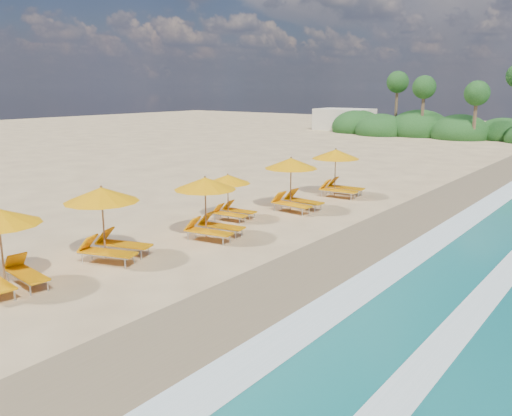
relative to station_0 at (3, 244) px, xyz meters
name	(u,v)px	position (x,y,z in m)	size (l,w,h in m)	color
ground	(256,239)	(2.55, 8.36, -1.35)	(160.00, 160.00, 0.00)	tan
wet_sand	(350,259)	(6.55, 8.36, -1.34)	(4.00, 160.00, 0.01)	#806B4C
surf_foam	(430,275)	(9.25, 8.36, -1.32)	(4.00, 160.00, 0.01)	white
station_0	(3,244)	(0.00, 0.00, 0.00)	(2.76, 2.60, 2.40)	olive
station_1	(108,218)	(0.12, 3.47, 0.06)	(3.20, 3.14, 2.51)	olive
station_2	(210,203)	(1.08, 7.40, 0.00)	(2.87, 2.74, 2.40)	olive
station_3	(231,194)	(-0.18, 10.13, -0.22)	(2.32, 2.18, 2.01)	olive
station_4	(294,181)	(1.07, 13.19, 0.06)	(2.81, 2.62, 2.52)	olive
station_5	(339,169)	(1.11, 17.36, 0.07)	(2.89, 2.71, 2.54)	olive
treeline	(427,128)	(-7.39, 53.88, -0.35)	(25.80, 8.80, 9.74)	#163D14
beach_building	(344,119)	(-19.45, 56.36, 0.05)	(7.00, 5.00, 2.80)	beige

